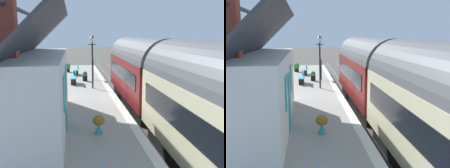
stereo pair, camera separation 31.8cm
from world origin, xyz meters
TOP-DOWN VIEW (x-y plane):
  - ground_plane at (0.00, 0.00)m, footprint 160.00×160.00m
  - platform at (0.00, 4.27)m, footprint 32.00×6.54m
  - platform_edge_coping at (0.00, 1.18)m, footprint 32.00×0.36m
  - rail_near at (0.00, -1.62)m, footprint 52.00×0.08m
  - rail_far at (0.00, -0.18)m, footprint 52.00×0.08m
  - train at (-2.73, -0.90)m, footprint 18.69×2.73m
  - station_building at (-4.48, 5.44)m, footprint 8.26×3.58m
  - bench_mid_platform at (4.45, 3.39)m, footprint 1.41×0.45m
  - bench_platform_end at (8.76, 3.15)m, footprint 1.41×0.48m
  - planter_by_door at (-5.55, 2.60)m, footprint 0.44×0.44m
  - planter_bench_left at (10.75, 3.99)m, footprint 0.59×0.59m
  - planter_bench_right at (5.53, 2.57)m, footprint 0.38×0.38m
  - planter_under_sign at (4.88, 4.76)m, footprint 0.80×0.32m
  - lamp_post_platform at (2.63, 2.20)m, footprint 0.32×0.50m
  - station_sign_board at (5.99, 1.93)m, footprint 0.96×0.06m

SIDE VIEW (x-z plane):
  - ground_plane at x=0.00m, z-range 0.00..0.00m
  - rail_near at x=0.00m, z-range 0.00..0.14m
  - rail_far at x=0.00m, z-range 0.00..0.14m
  - platform at x=0.00m, z-range 0.00..0.99m
  - platform_edge_coping at x=0.00m, z-range 0.99..1.01m
  - planter_under_sign at x=4.88m, z-range 0.98..1.63m
  - planter_bench_right at x=5.53m, z-range 1.00..1.73m
  - planter_by_door at x=-5.55m, z-range 1.03..1.72m
  - planter_bench_left at x=10.75m, z-range 1.01..1.84m
  - bench_mid_platform at x=4.45m, z-range 1.03..1.91m
  - bench_platform_end at x=8.76m, z-range 1.03..1.91m
  - station_sign_board at x=5.99m, z-range 1.39..2.96m
  - train at x=-2.73m, z-range 0.06..4.38m
  - station_building at x=-4.48m, z-range -0.35..5.44m
  - lamp_post_platform at x=2.63m, z-range 1.69..5.13m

